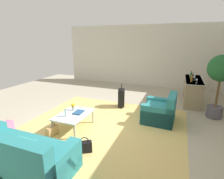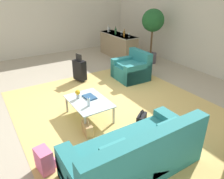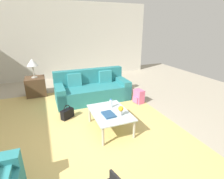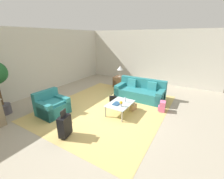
{
  "view_description": "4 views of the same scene",
  "coord_description": "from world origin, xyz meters",
  "px_view_note": "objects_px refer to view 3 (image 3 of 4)",
  "views": [
    {
      "loc": [
        4.08,
        2.04,
        2.34
      ],
      "look_at": [
        -0.07,
        0.43,
        1.08
      ],
      "focal_mm": 28.0,
      "sensor_mm": 36.0,
      "label": 1
    },
    {
      "loc": [
        4.16,
        -2.29,
        2.68
      ],
      "look_at": [
        0.86,
        -0.2,
        0.8
      ],
      "focal_mm": 35.0,
      "sensor_mm": 36.0,
      "label": 2
    },
    {
      "loc": [
        -2.71,
        0.71,
        2.15
      ],
      "look_at": [
        0.14,
        -0.44,
        1.03
      ],
      "focal_mm": 28.0,
      "sensor_mm": 36.0,
      "label": 3
    },
    {
      "loc": [
        -4.02,
        -2.8,
        2.72
      ],
      "look_at": [
        0.08,
        -0.34,
        1.02
      ],
      "focal_mm": 24.0,
      "sensor_mm": 36.0,
      "label": 4
    }
  ],
  "objects_px": {
    "coffee_table": "(110,114)",
    "handbag_tan": "(114,111)",
    "coffee_table_book": "(109,114)",
    "handbag_black": "(67,114)",
    "water_bottle": "(111,103)",
    "table_lamp": "(32,63)",
    "couch": "(92,90)",
    "side_table": "(36,86)",
    "backpack_pink": "(139,97)",
    "flower_vase": "(121,110)"
  },
  "relations": [
    {
      "from": "coffee_table",
      "to": "handbag_tan",
      "type": "distance_m",
      "value": 0.65
    },
    {
      "from": "coffee_table_book",
      "to": "handbag_black",
      "type": "bearing_deg",
      "value": 33.93
    },
    {
      "from": "coffee_table",
      "to": "water_bottle",
      "type": "xyz_separation_m",
      "value": [
        0.2,
        -0.1,
        0.14
      ]
    },
    {
      "from": "coffee_table",
      "to": "handbag_tan",
      "type": "relative_size",
      "value": 2.97
    },
    {
      "from": "water_bottle",
      "to": "table_lamp",
      "type": "relative_size",
      "value": 0.34
    },
    {
      "from": "couch",
      "to": "handbag_tan",
      "type": "bearing_deg",
      "value": -170.8
    },
    {
      "from": "handbag_black",
      "to": "handbag_tan",
      "type": "bearing_deg",
      "value": -105.88
    },
    {
      "from": "side_table",
      "to": "handbag_black",
      "type": "xyz_separation_m",
      "value": [
        -1.96,
        -0.7,
        -0.17
      ]
    },
    {
      "from": "couch",
      "to": "handbag_tan",
      "type": "distance_m",
      "value": 1.3
    },
    {
      "from": "coffee_table_book",
      "to": "table_lamp",
      "type": "bearing_deg",
      "value": 22.95
    },
    {
      "from": "water_bottle",
      "to": "coffee_table_book",
      "type": "height_order",
      "value": "water_bottle"
    },
    {
      "from": "water_bottle",
      "to": "table_lamp",
      "type": "xyz_separation_m",
      "value": [
        2.6,
        1.6,
        0.55
      ]
    },
    {
      "from": "backpack_pink",
      "to": "coffee_table",
      "type": "bearing_deg",
      "value": 127.75
    },
    {
      "from": "water_bottle",
      "to": "side_table",
      "type": "bearing_deg",
      "value": 31.61
    },
    {
      "from": "water_bottle",
      "to": "handbag_tan",
      "type": "bearing_deg",
      "value": -32.66
    },
    {
      "from": "couch",
      "to": "side_table",
      "type": "bearing_deg",
      "value": 57.97
    },
    {
      "from": "coffee_table_book",
      "to": "flower_vase",
      "type": "bearing_deg",
      "value": -116.48
    },
    {
      "from": "couch",
      "to": "table_lamp",
      "type": "relative_size",
      "value": 3.57
    },
    {
      "from": "coffee_table",
      "to": "handbag_black",
      "type": "distance_m",
      "value": 1.18
    },
    {
      "from": "flower_vase",
      "to": "side_table",
      "type": "distance_m",
      "value": 3.45
    },
    {
      "from": "flower_vase",
      "to": "side_table",
      "type": "bearing_deg",
      "value": 28.65
    },
    {
      "from": "backpack_pink",
      "to": "couch",
      "type": "bearing_deg",
      "value": 56.06
    },
    {
      "from": "table_lamp",
      "to": "handbag_black",
      "type": "height_order",
      "value": "table_lamp"
    },
    {
      "from": "coffee_table",
      "to": "coffee_table_book",
      "type": "xyz_separation_m",
      "value": [
        -0.12,
        0.08,
        0.06
      ]
    },
    {
      "from": "coffee_table",
      "to": "side_table",
      "type": "relative_size",
      "value": 1.76
    },
    {
      "from": "couch",
      "to": "handbag_black",
      "type": "distance_m",
      "value": 1.33
    },
    {
      "from": "couch",
      "to": "side_table",
      "type": "distance_m",
      "value": 1.89
    },
    {
      "from": "couch",
      "to": "backpack_pink",
      "type": "relative_size",
      "value": 5.39
    },
    {
      "from": "side_table",
      "to": "coffee_table_book",
      "type": "bearing_deg",
      "value": -154.07
    },
    {
      "from": "table_lamp",
      "to": "backpack_pink",
      "type": "height_order",
      "value": "table_lamp"
    },
    {
      "from": "water_bottle",
      "to": "side_table",
      "type": "relative_size",
      "value": 0.34
    },
    {
      "from": "couch",
      "to": "flower_vase",
      "type": "bearing_deg",
      "value": -178.58
    },
    {
      "from": "couch",
      "to": "backpack_pink",
      "type": "bearing_deg",
      "value": -123.94
    },
    {
      "from": "couch",
      "to": "coffee_table_book",
      "type": "distance_m",
      "value": 1.93
    },
    {
      "from": "coffee_table_book",
      "to": "handbag_tan",
      "type": "distance_m",
      "value": 0.81
    },
    {
      "from": "table_lamp",
      "to": "handbag_tan",
      "type": "distance_m",
      "value": 3.05
    },
    {
      "from": "coffee_table",
      "to": "handbag_tan",
      "type": "height_order",
      "value": "coffee_table"
    },
    {
      "from": "coffee_table_book",
      "to": "handbag_black",
      "type": "height_order",
      "value": "coffee_table_book"
    },
    {
      "from": "coffee_table",
      "to": "coffee_table_book",
      "type": "relative_size",
      "value": 3.36
    },
    {
      "from": "side_table",
      "to": "handbag_black",
      "type": "height_order",
      "value": "side_table"
    },
    {
      "from": "water_bottle",
      "to": "flower_vase",
      "type": "xyz_separation_m",
      "value": [
        -0.42,
        -0.05,
        0.03
      ]
    },
    {
      "from": "water_bottle",
      "to": "handbag_tan",
      "type": "height_order",
      "value": "water_bottle"
    },
    {
      "from": "couch",
      "to": "handbag_black",
      "type": "bearing_deg",
      "value": 136.94
    },
    {
      "from": "couch",
      "to": "side_table",
      "type": "height_order",
      "value": "couch"
    },
    {
      "from": "flower_vase",
      "to": "handbag_black",
      "type": "distance_m",
      "value": 1.48
    },
    {
      "from": "handbag_tan",
      "to": "table_lamp",
      "type": "bearing_deg",
      "value": 38.42
    },
    {
      "from": "coffee_table_book",
      "to": "flower_vase",
      "type": "distance_m",
      "value": 0.27
    },
    {
      "from": "couch",
      "to": "backpack_pink",
      "type": "height_order",
      "value": "couch"
    },
    {
      "from": "couch",
      "to": "water_bottle",
      "type": "height_order",
      "value": "couch"
    },
    {
      "from": "coffee_table_book",
      "to": "coffee_table",
      "type": "bearing_deg",
      "value": -36.68
    }
  ]
}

